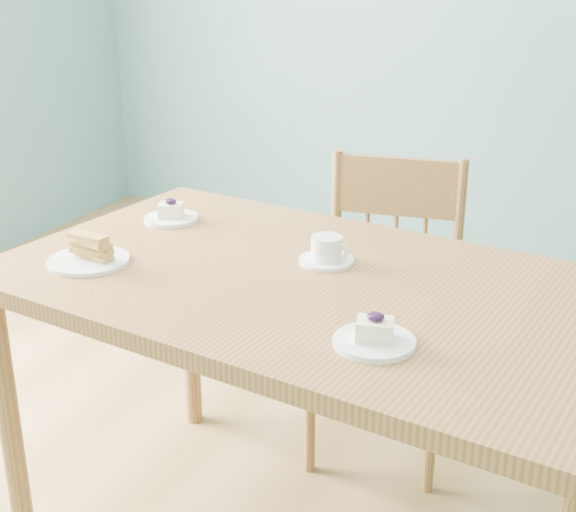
{
  "coord_description": "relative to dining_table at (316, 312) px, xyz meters",
  "views": [
    {
      "loc": [
        0.66,
        -1.64,
        1.54
      ],
      "look_at": [
        -0.12,
        -0.01,
        0.84
      ],
      "focal_mm": 50.0,
      "sensor_mm": 36.0,
      "label": 1
    }
  ],
  "objects": [
    {
      "name": "dining_chair",
      "position": [
        -0.03,
        0.61,
        -0.25
      ],
      "size": [
        0.49,
        0.48,
        0.95
      ],
      "rotation": [
        0.0,
        0.0,
        0.17
      ],
      "color": "olive",
      "rests_on": "ground"
    },
    {
      "name": "room",
      "position": [
        0.02,
        0.06,
        0.61
      ],
      "size": [
        5.01,
        5.01,
        2.71
      ],
      "color": "olive",
      "rests_on": "ground"
    },
    {
      "name": "biscotti_plate",
      "position": [
        -0.55,
        -0.14,
        0.11
      ],
      "size": [
        0.2,
        0.2,
        0.08
      ],
      "rotation": [
        0.0,
        0.0,
        -0.1
      ],
      "color": "white",
      "rests_on": "dining_table"
    },
    {
      "name": "coffee_cup",
      "position": [
        -0.02,
        0.11,
        0.11
      ],
      "size": [
        0.14,
        0.14,
        0.07
      ],
      "rotation": [
        0.0,
        0.0,
        -0.15
      ],
      "color": "white",
      "rests_on": "dining_table"
    },
    {
      "name": "dining_table",
      "position": [
        0.0,
        0.0,
        0.0
      ],
      "size": [
        1.62,
        1.04,
        0.82
      ],
      "rotation": [
        0.0,
        0.0,
        -0.11
      ],
      "color": "olive",
      "rests_on": "ground"
    },
    {
      "name": "cheesecake_plate_far",
      "position": [
        -0.55,
        0.22,
        0.1
      ],
      "size": [
        0.15,
        0.15,
        0.06
      ],
      "rotation": [
        0.0,
        0.0,
        0.38
      ],
      "color": "white",
      "rests_on": "dining_table"
    },
    {
      "name": "cheesecake_plate_near",
      "position": [
        0.23,
        -0.25,
        0.1
      ],
      "size": [
        0.16,
        0.16,
        0.07
      ],
      "rotation": [
        0.0,
        0.0,
        0.27
      ],
      "color": "white",
      "rests_on": "dining_table"
    }
  ]
}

